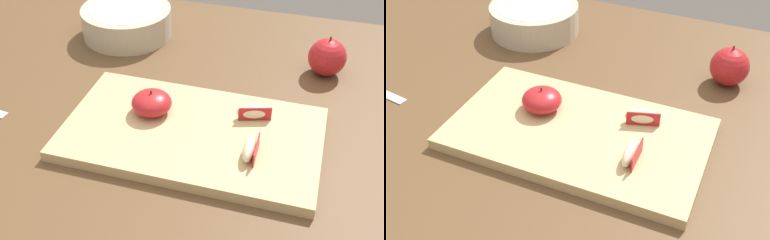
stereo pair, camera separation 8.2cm
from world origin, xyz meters
TOP-DOWN VIEW (x-y plane):
  - dining_table at (0.00, 0.00)m, footprint 1.38×0.97m
  - cutting_board at (0.06, -0.06)m, footprint 0.44×0.25m
  - apple_half_skin_up at (-0.02, -0.03)m, footprint 0.07×0.07m
  - apple_wedge_middle at (0.16, 0.00)m, footprint 0.06×0.04m
  - apple_wedge_near_knife at (0.17, -0.10)m, footprint 0.02×0.06m
  - whole_apple_crimson at (0.27, 0.22)m, footprint 0.08×0.08m
  - ceramic_fruit_bowl at (-0.19, 0.26)m, footprint 0.21×0.21m

SIDE VIEW (x-z plane):
  - dining_table at x=0.00m, z-range 0.27..1.00m
  - cutting_board at x=0.06m, z-range 0.72..0.74m
  - apple_wedge_middle at x=0.16m, z-range 0.74..0.77m
  - apple_wedge_near_knife at x=0.17m, z-range 0.74..0.77m
  - ceramic_fruit_bowl at x=-0.19m, z-range 0.73..0.79m
  - whole_apple_crimson at x=0.27m, z-range 0.72..0.81m
  - apple_half_skin_up at x=-0.02m, z-range 0.74..0.79m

